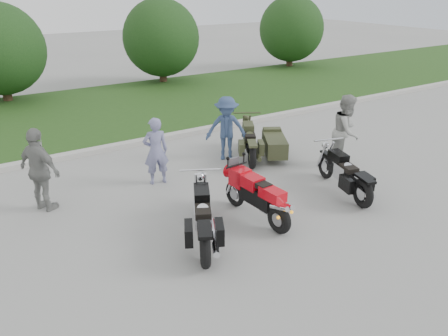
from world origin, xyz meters
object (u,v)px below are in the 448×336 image
sportbike_red (257,195)px  person_back (40,170)px  cruiser_left (203,220)px  cruiser_right (346,176)px  cruiser_sidecar (264,144)px  person_stripe (156,151)px  person_denim (227,128)px  person_grey (346,131)px

sportbike_red → person_back: (-3.67, 2.85, 0.37)m
cruiser_left → person_back: bearing=154.2°
cruiser_right → cruiser_sidecar: 2.84m
cruiser_sidecar → person_stripe: (-3.25, 0.08, 0.42)m
cruiser_left → person_denim: bearing=78.8°
person_grey → cruiser_left: bearing=168.2°
cruiser_right → person_stripe: person_stripe is taller
sportbike_red → person_stripe: (-1.01, 2.80, 0.28)m
person_stripe → person_back: bearing=10.2°
sportbike_red → cruiser_left: 1.40m
sportbike_red → cruiser_left: (-1.39, -0.17, -0.09)m
cruiser_sidecar → person_stripe: 3.28m
cruiser_left → cruiser_sidecar: (3.63, 2.89, -0.06)m
cruiser_left → person_back: (-2.28, 3.02, 0.45)m
person_stripe → person_grey: 5.04m
cruiser_right → person_back: size_ratio=1.21×
person_grey → person_back: (-7.41, 1.72, -0.05)m
cruiser_left → person_grey: bearing=41.3°
cruiser_left → person_grey: (5.13, 1.30, 0.50)m
cruiser_right → person_back: person_back is taller
cruiser_sidecar → person_back: size_ratio=1.18×
person_stripe → person_back: size_ratio=0.90×
sportbike_red → cruiser_right: 2.50m
sportbike_red → cruiser_sidecar: size_ratio=0.92×
cruiser_sidecar → sportbike_red: bearing=-99.8°
person_stripe → person_back: 2.66m
cruiser_right → person_grey: size_ratio=1.15×
cruiser_right → person_denim: bearing=124.7°
sportbike_red → person_grey: person_grey is taller
sportbike_red → person_denim: (1.31, 3.24, 0.33)m
cruiser_right → person_grey: 1.84m
cruiser_left → cruiser_sidecar: size_ratio=1.02×
person_denim → person_stripe: bearing=-135.9°
cruiser_right → sportbike_red: bearing=-167.2°
cruiser_left → cruiser_right: 3.88m
person_back → person_stripe: bearing=-121.3°
sportbike_red → person_back: size_ratio=1.09×
cruiser_left → cruiser_sidecar: cruiser_left is taller
cruiser_left → person_denim: size_ratio=1.25×
sportbike_red → cruiser_left: size_ratio=0.91×
cruiser_sidecar → person_back: bearing=-151.6°
cruiser_sidecar → person_grey: person_grey is taller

